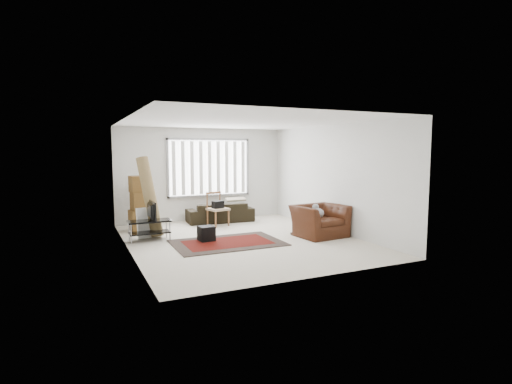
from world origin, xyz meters
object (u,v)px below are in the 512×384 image
at_px(sofa, 220,209).
at_px(armchair, 320,218).
at_px(side_chair, 218,207).
at_px(moving_boxes, 141,205).
at_px(tv_stand, 149,226).

bearing_deg(sofa, armchair, 121.84).
bearing_deg(sofa, side_chair, 67.56).
height_order(sofa, side_chair, side_chair).
bearing_deg(moving_boxes, armchair, -34.39).
bearing_deg(side_chair, sofa, 50.42).
distance_m(tv_stand, armchair, 4.00).
relative_size(side_chair, armchair, 0.74).
bearing_deg(tv_stand, sofa, 35.27).
xyz_separation_m(sofa, side_chair, (-0.27, -0.54, 0.14)).
xyz_separation_m(tv_stand, side_chair, (2.03, 1.08, 0.17)).
distance_m(tv_stand, sofa, 2.81).
relative_size(tv_stand, sofa, 0.50).
xyz_separation_m(tv_stand, armchair, (3.80, -1.22, 0.09)).
height_order(side_chair, armchair, side_chair).
bearing_deg(tv_stand, side_chair, 28.12).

